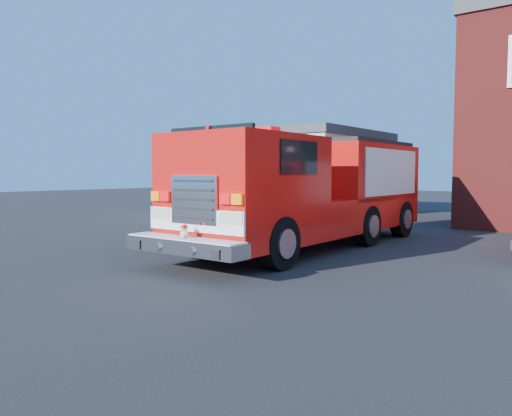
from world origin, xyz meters
The scene contains 4 objects.
ground centered at (0.00, 0.00, 0.00)m, with size 100.00×100.00×0.00m, color black.
side_building centered at (-9.00, 13.00, 2.20)m, with size 10.20×8.20×4.35m.
fire_engine centered at (-0.28, 1.86, 1.64)m, with size 3.01×10.30×3.17m.
pickup_truck centered at (-3.20, 1.68, 0.84)m, with size 2.48×5.56×1.77m.
Camera 1 is at (7.13, -10.46, 2.12)m, focal length 35.00 mm.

